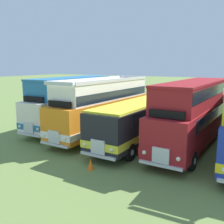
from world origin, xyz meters
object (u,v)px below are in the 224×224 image
at_px(bus_second_in_row, 104,105).
at_px(bus_third_in_row, 143,117).
at_px(bus_fourth_in_row, 193,111).
at_px(cone_near_end, 90,164).
at_px(bus_first_in_row, 71,101).

bearing_deg(bus_second_in_row, bus_third_in_row, -2.23).
distance_m(bus_third_in_row, bus_fourth_in_row, 3.60).
relative_size(bus_second_in_row, cone_near_end, 18.06).
bearing_deg(bus_third_in_row, bus_fourth_in_row, 5.38).
height_order(bus_fourth_in_row, cone_near_end, bus_fourth_in_row).
height_order(bus_third_in_row, bus_fourth_in_row, bus_fourth_in_row).
bearing_deg(cone_near_end, bus_second_in_row, 116.47).
bearing_deg(cone_near_end, bus_first_in_row, 134.68).
xyz_separation_m(bus_first_in_row, bus_fourth_in_row, (10.53, -0.08, 0.01)).
distance_m(bus_third_in_row, cone_near_end, 6.64).
distance_m(bus_first_in_row, bus_third_in_row, 7.06).
bearing_deg(bus_fourth_in_row, bus_second_in_row, -178.41).
xyz_separation_m(bus_third_in_row, bus_fourth_in_row, (3.51, 0.33, 0.72)).
relative_size(bus_third_in_row, cone_near_end, 18.88).
bearing_deg(bus_first_in_row, bus_fourth_in_row, -0.41).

